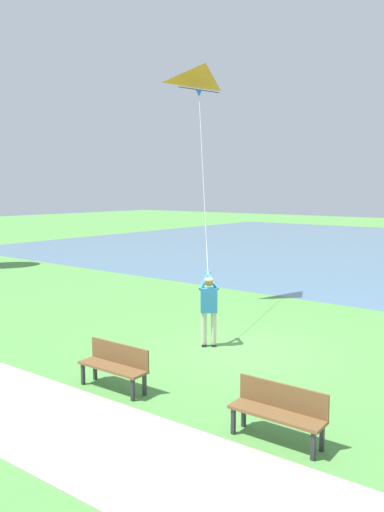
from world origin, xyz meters
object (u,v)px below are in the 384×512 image
(park_bench_far_walkway, at_px, (115,363))
(person_kite_flyer, at_px, (209,304))
(flying_kite, at_px, (205,81))
(park_bench_near_walkway, at_px, (279,409))

(park_bench_far_walkway, bearing_deg, person_kite_flyer, 3.54)
(person_kite_flyer, bearing_deg, flying_kite, 38.29)
(flying_kite, height_order, park_bench_near_walkway, flying_kite)
(park_bench_near_walkway, bearing_deg, person_kite_flyer, 49.08)
(park_bench_far_walkway, bearing_deg, park_bench_near_walkway, -88.13)
(person_kite_flyer, bearing_deg, park_bench_far_walkway, -176.46)
(person_kite_flyer, height_order, park_bench_far_walkway, person_kite_flyer)
(flying_kite, bearing_deg, person_kite_flyer, -141.71)
(flying_kite, relative_size, park_bench_near_walkway, 3.94)
(person_kite_flyer, relative_size, park_bench_far_walkway, 1.21)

